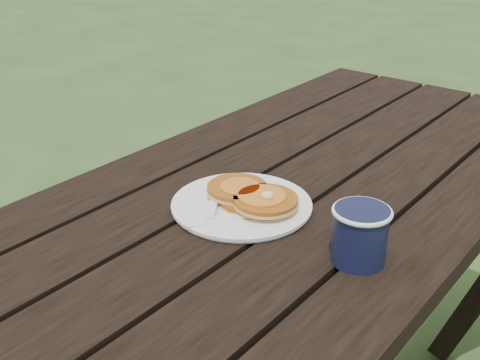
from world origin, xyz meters
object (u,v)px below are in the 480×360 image
Objects in this scene: plate at (242,205)px; coffee_cup at (360,232)px; pancake_stack at (252,196)px; picnic_table at (271,345)px.

coffee_cup is (0.26, -0.02, 0.05)m from plate.
pancake_stack is at bearing 171.88° from coffee_cup.
plate is (-0.02, -0.09, 0.39)m from picnic_table.
plate is at bearing -143.45° from pancake_stack.
picnic_table is 0.51m from coffee_cup.
coffee_cup is at bearing -24.29° from picnic_table.
coffee_cup is (0.24, -0.11, 0.44)m from picnic_table.
pancake_stack is 1.99× the size of coffee_cup.
coffee_cup is at bearing -8.12° from pancake_stack.
coffee_cup is (0.24, -0.03, 0.03)m from pancake_stack.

